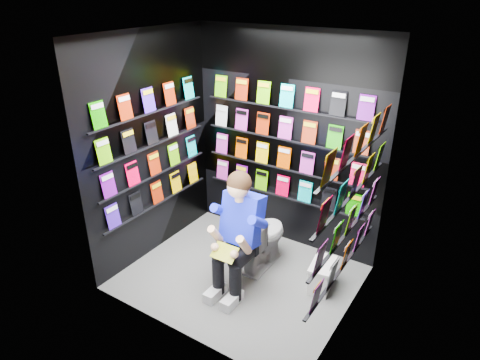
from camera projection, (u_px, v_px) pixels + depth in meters
The scene contains 14 objects.
floor at pixel (240, 277), 4.81m from camera, with size 2.40×2.40×0.00m, color #5B5B58.
ceiling at pixel (240, 35), 3.71m from camera, with size 2.40×2.40×0.00m, color white.
wall_back at pixel (286, 143), 5.02m from camera, with size 2.40×0.04×2.60m, color black.
wall_front at pixel (173, 213), 3.50m from camera, with size 2.40×0.04×2.60m, color black.
wall_left at pixel (151, 148), 4.85m from camera, with size 0.04×2.00×2.60m, color black.
wall_right at pixel (357, 202), 3.67m from camera, with size 0.04×2.00×2.60m, color black.
comics_back at pixel (285, 143), 4.99m from camera, with size 2.10×0.06×1.37m, color #F2003A, non-canonical shape.
comics_left at pixel (153, 148), 4.83m from camera, with size 0.06×1.70×1.37m, color #F2003A, non-canonical shape.
comics_right at pixel (354, 201), 3.68m from camera, with size 0.06×1.70×1.37m, color #F2003A, non-canonical shape.
toilet at pixel (261, 237), 4.88m from camera, with size 0.42×0.75×0.73m, color white.
longbox at pixel (322, 276), 4.60m from camera, with size 0.21×0.38×0.28m, color silver.
longbox_lid at pixel (323, 264), 4.53m from camera, with size 0.23×0.40×0.03m, color silver.
reader at pixel (243, 219), 4.41m from camera, with size 0.55×0.81×1.49m, color #1B26DD, non-canonical shape.
held_comic at pixel (224, 252), 4.24m from camera, with size 0.26×0.01×0.18m, color #349422.
Camera 1 is at (2.12, -3.27, 3.02)m, focal length 32.00 mm.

